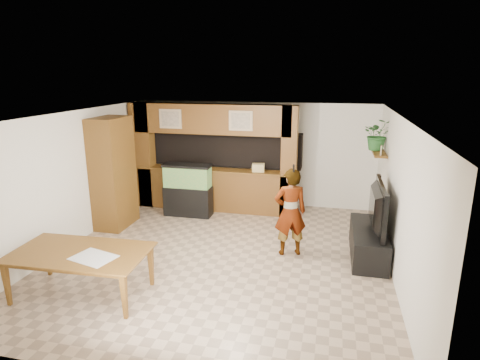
% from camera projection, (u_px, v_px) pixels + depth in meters
% --- Properties ---
extents(floor, '(6.50, 6.50, 0.00)m').
position_uv_depth(floor, '(222.00, 255.00, 7.49)').
color(floor, tan).
rests_on(floor, ground).
extents(ceiling, '(6.50, 6.50, 0.00)m').
position_uv_depth(ceiling, '(220.00, 116.00, 6.81)').
color(ceiling, white).
rests_on(ceiling, wall_back).
extents(wall_back, '(6.00, 0.00, 6.00)m').
position_uv_depth(wall_back, '(255.00, 154.00, 10.21)').
color(wall_back, silver).
rests_on(wall_back, floor).
extents(wall_left, '(0.00, 6.50, 6.50)m').
position_uv_depth(wall_left, '(73.00, 179.00, 7.81)').
color(wall_left, silver).
rests_on(wall_left, floor).
extents(wall_right, '(0.00, 6.50, 6.50)m').
position_uv_depth(wall_right, '(399.00, 201.00, 6.50)').
color(wall_right, silver).
rests_on(wall_right, floor).
extents(partition, '(4.20, 0.99, 2.60)m').
position_uv_depth(partition, '(213.00, 156.00, 9.84)').
color(partition, brown).
rests_on(partition, floor).
extents(wall_clock, '(0.05, 0.25, 0.25)m').
position_uv_depth(wall_clock, '(100.00, 140.00, 8.58)').
color(wall_clock, black).
rests_on(wall_clock, wall_left).
extents(wall_shelf, '(0.25, 0.90, 0.04)m').
position_uv_depth(wall_shelf, '(379.00, 153.00, 8.26)').
color(wall_shelf, brown).
rests_on(wall_shelf, wall_right).
extents(pantry_cabinet, '(0.60, 0.98, 2.40)m').
position_uv_depth(pantry_cabinet, '(113.00, 173.00, 8.68)').
color(pantry_cabinet, brown).
rests_on(pantry_cabinet, floor).
extents(trash_can, '(0.32, 0.32, 0.59)m').
position_uv_depth(trash_can, '(114.00, 215.00, 8.75)').
color(trash_can, '#B2B2B7').
rests_on(trash_can, floor).
extents(aquarium, '(1.12, 0.42, 1.24)m').
position_uv_depth(aquarium, '(188.00, 191.00, 9.46)').
color(aquarium, black).
rests_on(aquarium, floor).
extents(tv_stand, '(0.60, 1.65, 0.55)m').
position_uv_depth(tv_stand, '(368.00, 242.00, 7.40)').
color(tv_stand, black).
rests_on(tv_stand, floor).
extents(television, '(0.20, 1.49, 0.86)m').
position_uv_depth(television, '(371.00, 206.00, 7.21)').
color(television, black).
rests_on(television, tv_stand).
extents(photo_frame, '(0.04, 0.14, 0.19)m').
position_uv_depth(photo_frame, '(381.00, 150.00, 7.95)').
color(photo_frame, tan).
rests_on(photo_frame, wall_shelf).
extents(potted_plant, '(0.66, 0.59, 0.67)m').
position_uv_depth(potted_plant, '(378.00, 134.00, 8.38)').
color(potted_plant, '#245C27').
rests_on(potted_plant, wall_shelf).
extents(person, '(0.70, 0.57, 1.65)m').
position_uv_depth(person, '(290.00, 212.00, 7.36)').
color(person, '#90774F').
rests_on(person, floor).
extents(microphone, '(0.03, 0.10, 0.15)m').
position_uv_depth(microphone, '(294.00, 168.00, 6.97)').
color(microphone, black).
rests_on(microphone, person).
extents(dining_table, '(2.08, 1.22, 0.72)m').
position_uv_depth(dining_table, '(81.00, 275.00, 6.05)').
color(dining_table, brown).
rests_on(dining_table, floor).
extents(newspaper_a, '(0.70, 0.58, 0.01)m').
position_uv_depth(newspaper_a, '(94.00, 258.00, 5.80)').
color(newspaper_a, silver).
rests_on(newspaper_a, dining_table).
extents(counter_box, '(0.31, 0.22, 0.19)m').
position_uv_depth(counter_box, '(258.00, 168.00, 9.45)').
color(counter_box, tan).
rests_on(counter_box, partition).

